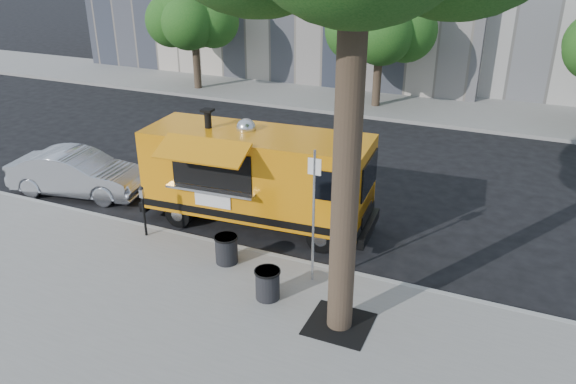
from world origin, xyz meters
name	(u,v)px	position (x,y,z in m)	size (l,w,h in m)	color
ground	(277,240)	(0.00, 0.00, 0.00)	(120.00, 120.00, 0.00)	black
sidewalk	(191,329)	(0.00, -4.00, 0.07)	(60.00, 6.00, 0.15)	gray
curb	(261,254)	(0.00, -0.93, 0.07)	(60.00, 0.14, 0.16)	#999993
far_sidewalk	(401,105)	(0.00, 13.50, 0.07)	(60.00, 5.00, 0.15)	gray
tree_well	(339,324)	(2.60, -2.80, 0.15)	(1.20, 1.20, 0.02)	black
far_tree_a	(193,12)	(-10.00, 12.30, 3.78)	(3.42, 3.42, 5.36)	#33261C
far_tree_b	(381,20)	(-1.00, 12.70, 3.83)	(3.60, 3.60, 5.50)	#33261C
sign_post	(314,210)	(1.55, -1.55, 1.85)	(0.28, 0.06, 3.00)	silver
parking_meter	(143,205)	(-3.00, -1.35, 0.98)	(0.11, 0.11, 1.33)	black
food_truck	(256,175)	(-0.86, 0.57, 1.41)	(6.21, 3.11, 2.99)	orange
sedan	(78,173)	(-6.54, 0.20, 0.66)	(1.40, 4.01, 1.32)	#AFB0B6
trash_bin_left	(268,283)	(0.95, -2.55, 0.50)	(0.54, 0.54, 0.65)	black
trash_bin_right	(226,248)	(-0.51, -1.66, 0.50)	(0.55, 0.55, 0.67)	black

